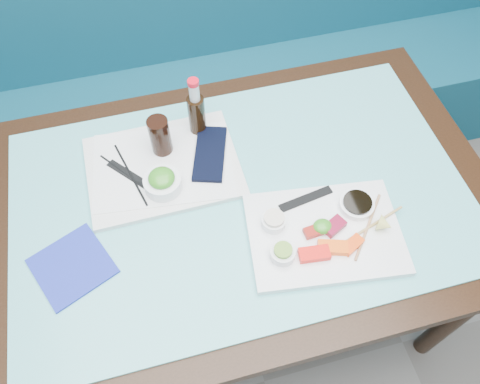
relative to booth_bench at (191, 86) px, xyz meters
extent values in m
cube|color=#0D4356|center=(0.00, -0.07, -0.15)|extent=(3.00, 0.55, 0.45)
cube|color=black|center=(0.00, -0.84, 0.36)|extent=(1.40, 0.90, 0.04)
cylinder|color=black|center=(0.62, -1.21, -0.02)|extent=(0.06, 0.06, 0.71)
cylinder|color=black|center=(-0.62, -0.47, -0.02)|extent=(0.06, 0.06, 0.71)
cylinder|color=black|center=(0.62, -0.47, -0.02)|extent=(0.06, 0.06, 0.71)
cube|color=#59B1B2|center=(0.00, -0.84, 0.38)|extent=(1.22, 0.76, 0.01)
cube|color=white|center=(0.17, -1.01, 0.39)|extent=(0.42, 0.32, 0.02)
cube|color=red|center=(0.12, -1.07, 0.41)|extent=(0.08, 0.05, 0.02)
cube|color=#FF520A|center=(0.17, -1.06, 0.41)|extent=(0.08, 0.06, 0.02)
cube|color=#F74209|center=(0.22, -1.07, 0.41)|extent=(0.07, 0.05, 0.01)
cube|color=maroon|center=(0.14, -1.01, 0.41)|extent=(0.05, 0.03, 0.02)
cube|color=maroon|center=(0.20, -1.01, 0.41)|extent=(0.07, 0.06, 0.02)
ellipsoid|color=#35861F|center=(0.17, -1.00, 0.42)|extent=(0.05, 0.04, 0.03)
cylinder|color=silver|center=(0.05, -1.05, 0.42)|extent=(0.08, 0.08, 0.03)
cylinder|color=olive|center=(0.05, -1.05, 0.43)|extent=(0.05, 0.05, 0.01)
cylinder|color=white|center=(0.05, -0.96, 0.42)|extent=(0.07, 0.07, 0.03)
cylinder|color=beige|center=(0.05, -0.96, 0.43)|extent=(0.06, 0.06, 0.01)
cylinder|color=white|center=(0.28, -0.96, 0.41)|extent=(0.09, 0.09, 0.02)
cylinder|color=black|center=(0.28, -0.96, 0.42)|extent=(0.09, 0.09, 0.01)
cone|color=#EBE46F|center=(0.32, -1.04, 0.42)|extent=(0.05, 0.06, 0.04)
cube|color=black|center=(0.16, -0.91, 0.41)|extent=(0.15, 0.05, 0.00)
cylinder|color=#A1704B|center=(0.28, -1.03, 0.41)|extent=(0.14, 0.16, 0.01)
cylinder|color=#A7884E|center=(0.29, -1.03, 0.41)|extent=(0.20, 0.07, 0.01)
cube|color=silver|center=(-0.19, -0.70, 0.39)|extent=(0.42, 0.32, 0.02)
cube|color=silver|center=(-0.19, -0.70, 0.40)|extent=(0.41, 0.31, 0.00)
cylinder|color=white|center=(-0.20, -0.77, 0.42)|extent=(0.11, 0.11, 0.04)
ellipsoid|color=#33841E|center=(-0.20, -0.77, 0.45)|extent=(0.08, 0.08, 0.04)
cylinder|color=black|center=(-0.18, -0.64, 0.46)|extent=(0.07, 0.07, 0.12)
cube|color=black|center=(-0.05, -0.70, 0.41)|extent=(0.14, 0.21, 0.01)
cylinder|color=silver|center=(-0.06, -0.59, 0.40)|extent=(0.04, 0.08, 0.01)
cylinder|color=black|center=(-0.29, -0.71, 0.40)|extent=(0.13, 0.17, 0.01)
cylinder|color=black|center=(-0.28, -0.71, 0.40)|extent=(0.06, 0.23, 0.01)
cube|color=black|center=(-0.28, -0.71, 0.40)|extent=(0.11, 0.13, 0.00)
cylinder|color=black|center=(-0.06, -0.59, 0.45)|extent=(0.06, 0.06, 0.14)
cylinder|color=silver|center=(-0.06, -0.59, 0.55)|extent=(0.03, 0.03, 0.05)
cylinder|color=red|center=(-0.06, -0.59, 0.58)|extent=(0.03, 0.03, 0.01)
cube|color=navy|center=(-0.46, -0.93, 0.39)|extent=(0.23, 0.23, 0.01)
camera|label=1|loc=(-0.18, -1.50, 1.45)|focal=35.00mm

